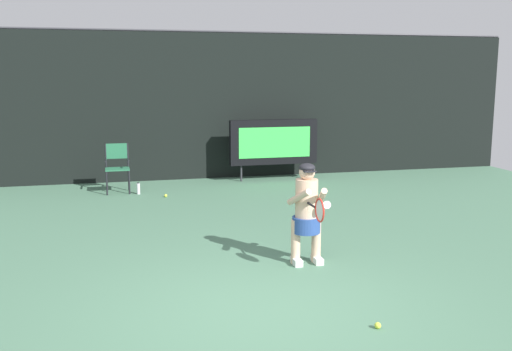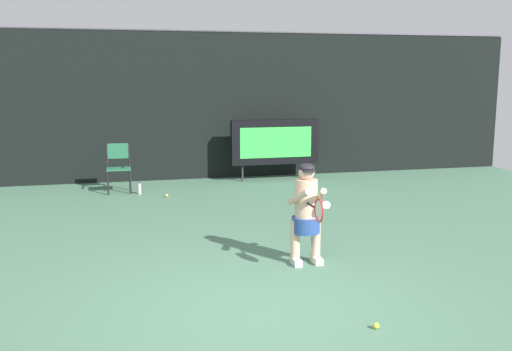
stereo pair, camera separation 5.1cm
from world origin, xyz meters
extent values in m
cube|color=#4B765C|center=(0.00, 0.00, -0.01)|extent=(18.00, 22.00, 0.02)
cube|color=black|center=(0.00, 8.50, 1.80)|extent=(18.00, 0.12, 3.60)
cylinder|color=#38383D|center=(0.00, 8.50, 3.63)|extent=(18.00, 0.05, 0.05)
cube|color=black|center=(2.35, 7.82, 0.95)|extent=(2.20, 0.20, 1.10)
cube|color=#3ED450|center=(2.35, 7.71, 0.95)|extent=(1.80, 0.01, 0.75)
cylinder|color=#2D2D33|center=(1.53, 7.82, 0.20)|extent=(0.05, 0.05, 0.40)
cylinder|color=#2D2D33|center=(3.18, 7.82, 0.20)|extent=(0.05, 0.05, 0.40)
cylinder|color=black|center=(-1.67, 6.90, 0.26)|extent=(0.04, 0.04, 0.52)
cylinder|color=black|center=(-1.19, 6.90, 0.26)|extent=(0.04, 0.04, 0.52)
cylinder|color=black|center=(-1.67, 7.30, 0.26)|extent=(0.04, 0.04, 0.52)
cylinder|color=black|center=(-1.19, 7.30, 0.26)|extent=(0.04, 0.04, 0.52)
cube|color=#266444|center=(-1.43, 7.10, 0.54)|extent=(0.52, 0.44, 0.03)
cylinder|color=black|center=(-1.67, 7.30, 0.80)|extent=(0.04, 0.04, 0.56)
cylinder|color=black|center=(-1.19, 7.30, 0.80)|extent=(0.04, 0.04, 0.56)
cube|color=#266444|center=(-1.43, 7.30, 0.91)|extent=(0.48, 0.02, 0.34)
cylinder|color=black|center=(-1.67, 7.10, 0.74)|extent=(0.04, 0.44, 0.04)
cylinder|color=black|center=(-1.19, 7.10, 0.74)|extent=(0.04, 0.44, 0.04)
cylinder|color=silver|center=(-1.00, 6.85, 0.12)|extent=(0.07, 0.07, 0.24)
cylinder|color=black|center=(-1.00, 6.85, 0.25)|extent=(0.03, 0.03, 0.03)
cube|color=white|center=(0.89, 1.44, 0.04)|extent=(0.11, 0.26, 0.09)
cube|color=white|center=(1.19, 1.44, 0.04)|extent=(0.11, 0.26, 0.09)
cylinder|color=#DBB293|center=(0.89, 1.49, 0.31)|extent=(0.13, 0.13, 0.62)
cylinder|color=#DBB293|center=(1.19, 1.49, 0.31)|extent=(0.13, 0.13, 0.62)
cylinder|color=navy|center=(1.04, 1.49, 0.55)|extent=(0.39, 0.39, 0.22)
cylinder|color=#DBB293|center=(1.04, 1.49, 0.90)|extent=(0.31, 0.31, 0.56)
sphere|color=#DBB293|center=(1.04, 1.49, 1.28)|extent=(0.22, 0.22, 0.22)
ellipsoid|color=black|center=(1.04, 1.49, 1.34)|extent=(0.22, 0.22, 0.12)
cube|color=black|center=(1.04, 1.39, 1.31)|extent=(0.17, 0.12, 0.02)
cylinder|color=#DBB293|center=(0.87, 1.33, 0.98)|extent=(0.21, 0.51, 0.31)
cylinder|color=#DBB293|center=(1.20, 1.33, 0.98)|extent=(0.21, 0.51, 0.31)
cylinder|color=white|center=(1.22, 1.21, 0.87)|extent=(0.13, 0.12, 0.12)
cylinder|color=black|center=(1.00, 1.19, 0.89)|extent=(0.03, 0.28, 0.03)
torus|color=red|center=(1.00, 0.89, 0.89)|extent=(0.02, 0.31, 0.31)
ellipsoid|color=silver|center=(1.00, 0.89, 0.89)|extent=(0.01, 0.26, 0.26)
sphere|color=#CCDB3D|center=(-0.45, 6.38, 0.03)|extent=(0.07, 0.07, 0.07)
sphere|color=#CCDB3D|center=(1.07, -0.71, 0.03)|extent=(0.07, 0.07, 0.07)
camera|label=1|loc=(-1.52, -5.86, 2.59)|focal=40.66mm
camera|label=2|loc=(-1.47, -5.88, 2.59)|focal=40.66mm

